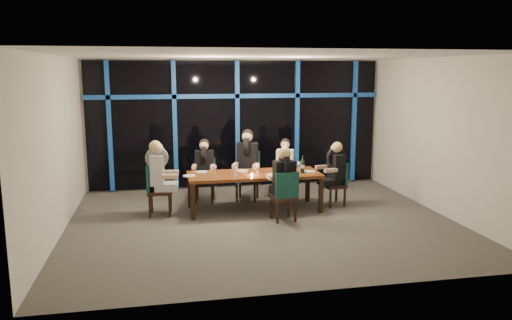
# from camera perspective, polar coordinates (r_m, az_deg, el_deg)

# --- Properties ---
(room) EXTENTS (7.04, 7.00, 3.02)m
(room) POSITION_cam_1_polar(r_m,az_deg,el_deg) (8.87, 0.75, 5.53)
(room) COLOR #56514C
(room) RESTS_ON ground
(window_wall) EXTENTS (6.86, 0.43, 2.94)m
(window_wall) POSITION_cam_1_polar(r_m,az_deg,el_deg) (11.79, -2.13, 4.37)
(window_wall) COLOR black
(window_wall) RESTS_ON ground
(dining_table) EXTENTS (2.60, 1.00, 0.75)m
(dining_table) POSITION_cam_1_polar(r_m,az_deg,el_deg) (9.84, -0.22, -1.91)
(dining_table) COLOR brown
(dining_table) RESTS_ON ground
(chair_far_left) EXTENTS (0.50, 0.50, 0.91)m
(chair_far_left) POSITION_cam_1_polar(r_m,az_deg,el_deg) (10.65, -5.86, -1.98)
(chair_far_left) COLOR black
(chair_far_left) RESTS_ON ground
(chair_far_mid) EXTENTS (0.62, 0.62, 1.04)m
(chair_far_mid) POSITION_cam_1_polar(r_m,az_deg,el_deg) (10.71, -0.93, -1.47)
(chair_far_mid) COLOR black
(chair_far_mid) RESTS_ON ground
(chair_far_right) EXTENTS (0.54, 0.54, 0.89)m
(chair_far_right) POSITION_cam_1_polar(r_m,az_deg,el_deg) (10.94, 3.35, -1.69)
(chair_far_right) COLOR black
(chair_far_right) RESTS_ON ground
(chair_end_left) EXTENTS (0.50, 0.50, 0.99)m
(chair_end_left) POSITION_cam_1_polar(r_m,az_deg,el_deg) (9.72, -11.44, -3.06)
(chair_end_left) COLOR black
(chair_end_left) RESTS_ON ground
(chair_end_right) EXTENTS (0.49, 0.49, 0.90)m
(chair_end_right) POSITION_cam_1_polar(r_m,az_deg,el_deg) (10.37, 9.26, -2.43)
(chair_end_right) COLOR black
(chair_end_right) RESTS_ON ground
(chair_near_mid) EXTENTS (0.48, 0.48, 0.94)m
(chair_near_mid) POSITION_cam_1_polar(r_m,az_deg,el_deg) (9.15, 3.33, -3.86)
(chair_near_mid) COLOR black
(chair_near_mid) RESTS_ON ground
(diner_far_left) EXTENTS (0.50, 0.61, 0.89)m
(diner_far_left) POSITION_cam_1_polar(r_m,az_deg,el_deg) (10.50, -5.94, -0.13)
(diner_far_left) COLOR black
(diner_far_left) RESTS_ON ground
(diner_far_mid) EXTENTS (0.63, 0.71, 1.01)m
(diner_far_mid) POSITION_cam_1_polar(r_m,az_deg,el_deg) (10.55, -1.02, 0.61)
(diner_far_mid) COLOR black
(diner_far_mid) RESTS_ON ground
(diner_far_right) EXTENTS (0.55, 0.61, 0.86)m
(diner_far_right) POSITION_cam_1_polar(r_m,az_deg,el_deg) (10.80, 3.32, 0.07)
(diner_far_right) COLOR white
(diner_far_right) RESTS_ON ground
(diner_end_left) EXTENTS (0.63, 0.51, 0.96)m
(diner_end_left) POSITION_cam_1_polar(r_m,az_deg,el_deg) (9.63, -11.03, -0.78)
(diner_end_left) COLOR black
(diner_end_left) RESTS_ON ground
(diner_end_right) EXTENTS (0.60, 0.49, 0.88)m
(diner_end_right) POSITION_cam_1_polar(r_m,az_deg,el_deg) (10.26, 8.95, -0.51)
(diner_end_right) COLOR black
(diner_end_right) RESTS_ON ground
(diner_near_mid) EXTENTS (0.49, 0.61, 0.92)m
(diner_near_mid) POSITION_cam_1_polar(r_m,az_deg,el_deg) (9.14, 3.18, -1.47)
(diner_near_mid) COLOR black
(diner_near_mid) RESTS_ON ground
(plate_far_left) EXTENTS (0.24, 0.24, 0.01)m
(plate_far_left) POSITION_cam_1_polar(r_m,az_deg,el_deg) (9.98, -6.26, -1.36)
(plate_far_left) COLOR white
(plate_far_left) RESTS_ON dining_table
(plate_far_mid) EXTENTS (0.24, 0.24, 0.01)m
(plate_far_mid) POSITION_cam_1_polar(r_m,az_deg,el_deg) (10.05, -1.56, -1.22)
(plate_far_mid) COLOR white
(plate_far_mid) RESTS_ON dining_table
(plate_far_right) EXTENTS (0.24, 0.24, 0.01)m
(plate_far_right) POSITION_cam_1_polar(r_m,az_deg,el_deg) (10.27, 2.89, -0.98)
(plate_far_right) COLOR white
(plate_far_right) RESTS_ON dining_table
(plate_end_left) EXTENTS (0.24, 0.24, 0.01)m
(plate_end_left) POSITION_cam_1_polar(r_m,az_deg,el_deg) (9.64, -7.65, -1.80)
(plate_end_left) COLOR white
(plate_end_left) RESTS_ON dining_table
(plate_end_right) EXTENTS (0.24, 0.24, 0.01)m
(plate_end_right) POSITION_cam_1_polar(r_m,az_deg,el_deg) (10.01, 6.15, -1.32)
(plate_end_right) COLOR white
(plate_end_right) RESTS_ON dining_table
(plate_near_mid) EXTENTS (0.24, 0.24, 0.01)m
(plate_near_mid) POSITION_cam_1_polar(r_m,az_deg,el_deg) (9.69, 2.01, -1.65)
(plate_near_mid) COLOR white
(plate_near_mid) RESTS_ON dining_table
(wine_bottle) EXTENTS (0.08, 0.08, 0.35)m
(wine_bottle) POSITION_cam_1_polar(r_m,az_deg,el_deg) (9.90, 5.35, -0.69)
(wine_bottle) COLOR black
(wine_bottle) RESTS_ON dining_table
(water_pitcher) EXTENTS (0.12, 0.11, 0.19)m
(water_pitcher) POSITION_cam_1_polar(r_m,az_deg,el_deg) (9.82, 4.20, -0.99)
(water_pitcher) COLOR silver
(water_pitcher) RESTS_ON dining_table
(tea_light) EXTENTS (0.05, 0.05, 0.03)m
(tea_light) POSITION_cam_1_polar(r_m,az_deg,el_deg) (9.64, -0.49, -1.66)
(tea_light) COLOR #F8974A
(tea_light) RESTS_ON dining_table
(wine_glass_a) EXTENTS (0.06, 0.06, 0.17)m
(wine_glass_a) POSITION_cam_1_polar(r_m,az_deg,el_deg) (9.58, -2.30, -1.10)
(wine_glass_a) COLOR silver
(wine_glass_a) RESTS_ON dining_table
(wine_glass_b) EXTENTS (0.07, 0.07, 0.18)m
(wine_glass_b) POSITION_cam_1_polar(r_m,az_deg,el_deg) (9.87, 0.20, -0.69)
(wine_glass_b) COLOR silver
(wine_glass_b) RESTS_ON dining_table
(wine_glass_c) EXTENTS (0.07, 0.07, 0.19)m
(wine_glass_c) POSITION_cam_1_polar(r_m,az_deg,el_deg) (9.84, 2.26, -0.69)
(wine_glass_c) COLOR silver
(wine_glass_c) RESTS_ON dining_table
(wine_glass_d) EXTENTS (0.06, 0.06, 0.16)m
(wine_glass_d) POSITION_cam_1_polar(r_m,az_deg,el_deg) (9.85, -4.72, -0.84)
(wine_glass_d) COLOR silver
(wine_glass_d) RESTS_ON dining_table
(wine_glass_e) EXTENTS (0.06, 0.06, 0.16)m
(wine_glass_e) POSITION_cam_1_polar(r_m,az_deg,el_deg) (10.22, 4.93, -0.43)
(wine_glass_e) COLOR silver
(wine_glass_e) RESTS_ON dining_table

